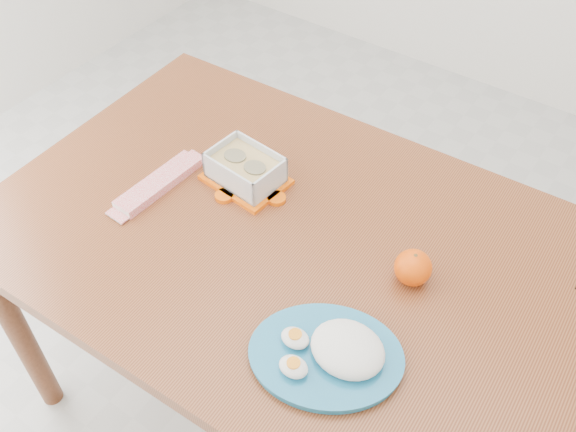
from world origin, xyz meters
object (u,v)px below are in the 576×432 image
Objects in this scene: dining_table at (288,260)px; food_container at (245,169)px; orange_fruit at (413,268)px; rice_plate at (333,352)px.

dining_table is 0.24m from food_container.
dining_table is at bearing -19.03° from food_container.
food_container is at bearing 174.96° from orange_fruit.
orange_fruit is at bearing 56.27° from rice_plate.
rice_plate is at bearing -97.23° from orange_fruit.
orange_fruit is (0.28, 0.04, 0.12)m from dining_table.
dining_table is 0.34m from rice_plate.
orange_fruit is at bearing 7.13° from dining_table.
dining_table is 6.82× the size of food_container.
dining_table is 3.56× the size of rice_plate.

